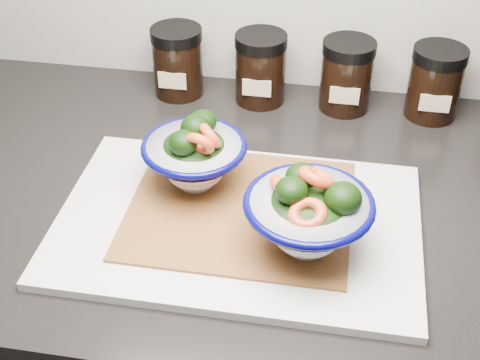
% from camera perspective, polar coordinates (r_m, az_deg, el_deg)
% --- Properties ---
extents(countertop, '(3.50, 0.60, 0.04)m').
position_cam_1_polar(countertop, '(0.90, 10.72, -2.99)').
color(countertop, black).
rests_on(countertop, cabinet).
extents(cutting_board, '(0.45, 0.30, 0.01)m').
position_cam_1_polar(cutting_board, '(0.84, -0.19, -3.72)').
color(cutting_board, silver).
rests_on(cutting_board, countertop).
extents(bamboo_mat, '(0.28, 0.24, 0.00)m').
position_cam_1_polar(bamboo_mat, '(0.85, -0.00, -2.47)').
color(bamboo_mat, '#9F632F').
rests_on(bamboo_mat, cutting_board).
extents(bowl_left, '(0.14, 0.14, 0.10)m').
position_cam_1_polar(bowl_left, '(0.86, -3.90, 2.09)').
color(bowl_left, white).
rests_on(bowl_left, bamboo_mat).
extents(bowl_right, '(0.15, 0.15, 0.11)m').
position_cam_1_polar(bowl_right, '(0.77, 5.86, -3.00)').
color(bowl_right, white).
rests_on(bowl_right, bamboo_mat).
extents(spice_jar_a, '(0.08, 0.08, 0.11)m').
position_cam_1_polar(spice_jar_a, '(1.09, -5.34, 10.05)').
color(spice_jar_a, black).
rests_on(spice_jar_a, countertop).
extents(spice_jar_b, '(0.08, 0.08, 0.11)m').
position_cam_1_polar(spice_jar_b, '(1.07, 1.76, 9.52)').
color(spice_jar_b, black).
rests_on(spice_jar_b, countertop).
extents(spice_jar_c, '(0.08, 0.08, 0.11)m').
position_cam_1_polar(spice_jar_c, '(1.06, 9.08, 8.82)').
color(spice_jar_c, black).
rests_on(spice_jar_c, countertop).
extents(spice_jar_d, '(0.08, 0.08, 0.11)m').
position_cam_1_polar(spice_jar_d, '(1.07, 16.31, 7.99)').
color(spice_jar_d, black).
rests_on(spice_jar_d, countertop).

